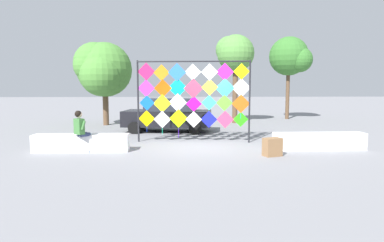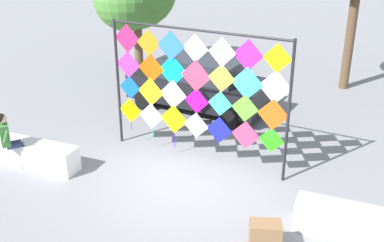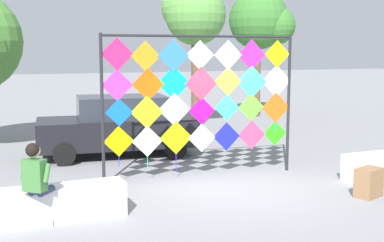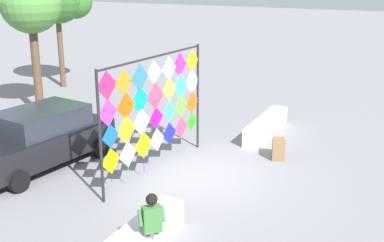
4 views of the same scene
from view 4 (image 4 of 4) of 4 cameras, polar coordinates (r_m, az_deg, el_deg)
ground at (r=13.40m, az=1.17°, el=-6.47°), size 120.00×120.00×0.00m
plaza_ledge_right at (r=16.79m, az=8.70°, el=-0.56°), size 3.23×0.55×0.60m
kite_display_rack at (r=13.12m, az=-4.33°, el=2.10°), size 4.53×0.48×3.28m
seated_vendor at (r=9.47m, az=-4.87°, el=-11.53°), size 0.68×0.70×1.45m
parked_car at (r=14.48m, az=-17.38°, el=-1.86°), size 4.50×2.52×1.67m
cardboard_box_large at (r=14.74m, az=10.08°, el=-3.25°), size 0.65×0.52×0.59m
tree_far_right at (r=19.21m, az=-18.77°, el=12.93°), size 2.31×2.26×5.37m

